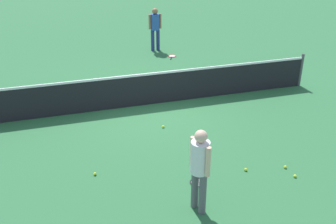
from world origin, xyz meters
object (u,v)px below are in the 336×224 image
Objects in this scene: tennis_racket_far_player at (172,56)px; tennis_ball_midcourt at (295,176)px; tennis_ball_stray_left at (285,167)px; tennis_racket_near_player at (198,182)px; player_near_side at (200,164)px; tennis_ball_near_player at (95,174)px; player_far_side at (155,26)px; tennis_ball_by_net at (163,127)px; tennis_ball_baseline at (246,170)px.

tennis_ball_midcourt is at bearing -88.79° from tennis_racket_far_player.
tennis_ball_midcourt is 0.36m from tennis_ball_stray_left.
tennis_racket_far_player is 9.12× the size of tennis_ball_midcourt.
tennis_racket_near_player is at bearing -103.20° from tennis_racket_far_player.
tennis_racket_near_player is 2.01m from tennis_ball_stray_left.
tennis_ball_near_player is at bearing 136.34° from player_near_side.
tennis_racket_far_player is at bearing -66.23° from player_far_side.
tennis_ball_midcourt is (4.05, -1.28, 0.00)m from tennis_ball_near_player.
tennis_ball_by_net is (-1.49, -6.39, -0.98)m from player_far_side.
tennis_racket_near_player is (0.29, 0.79, -1.00)m from player_near_side.
tennis_ball_midcourt reaches higher than tennis_racket_near_player.
tennis_racket_far_player is at bearing 84.77° from tennis_ball_baseline.
tennis_ball_near_player is at bearing 167.09° from tennis_ball_stray_left.
player_far_side is 25.76× the size of tennis_ball_stray_left.
tennis_ball_baseline is (-0.72, -7.82, 0.02)m from tennis_racket_far_player.
tennis_ball_stray_left reaches higher than tennis_racket_near_player.
player_near_side is 2.54m from tennis_ball_midcourt.
tennis_racket_near_player is at bearing -23.04° from tennis_ball_near_player.
tennis_ball_stray_left is at bearing -12.91° from tennis_ball_near_player.
tennis_ball_midcourt is at bearing -29.82° from tennis_ball_baseline.
tennis_ball_stray_left is (0.57, -8.92, -0.98)m from player_far_side.
tennis_racket_near_player and tennis_racket_far_player have the same top height.
tennis_ball_by_net is (0.24, 3.25, -0.98)m from player_near_side.
player_near_side is at bearing -148.35° from tennis_ball_baseline.
tennis_ball_by_net is 2.65m from tennis_ball_baseline.
player_near_side reaches higher than tennis_racket_far_player.
tennis_racket_near_player is at bearing 178.12° from tennis_ball_stray_left.
player_far_side reaches higher than tennis_ball_midcourt.
tennis_ball_by_net is at bearing 39.19° from tennis_ball_near_player.
tennis_ball_baseline is (-0.30, -8.76, -0.98)m from player_far_side.
player_near_side is 25.76× the size of tennis_ball_stray_left.
tennis_ball_near_player and tennis_ball_by_net have the same top height.
tennis_ball_near_player is at bearing 166.31° from tennis_ball_baseline.
tennis_ball_by_net reaches higher than tennis_racket_near_player.
player_far_side is at bearing 88.03° from tennis_ball_baseline.
tennis_ball_baseline is at bearing 169.95° from tennis_ball_stray_left.
player_near_side reaches higher than tennis_ball_baseline.
tennis_racket_far_player is (0.41, -0.94, -1.00)m from player_far_side.
player_far_side is 9.02m from tennis_racket_near_player.
tennis_ball_near_player and tennis_ball_stray_left have the same top height.
player_near_side is 3.41m from tennis_ball_by_net.
tennis_racket_near_player is at bearing -175.55° from tennis_ball_baseline.
player_far_side is at bearing 80.75° from tennis_racket_near_player.
tennis_ball_by_net is 1.00× the size of tennis_ball_midcourt.
tennis_ball_stray_left is (2.30, 0.73, -0.98)m from player_near_side.
tennis_racket_near_player is 1.14m from tennis_ball_baseline.
tennis_ball_stray_left is at bearing 17.49° from player_near_side.
player_far_side is 9.34m from tennis_ball_midcourt.
tennis_ball_near_player reaches higher than tennis_racket_far_player.
tennis_ball_stray_left is (0.16, -7.98, 0.02)m from tennis_racket_far_player.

